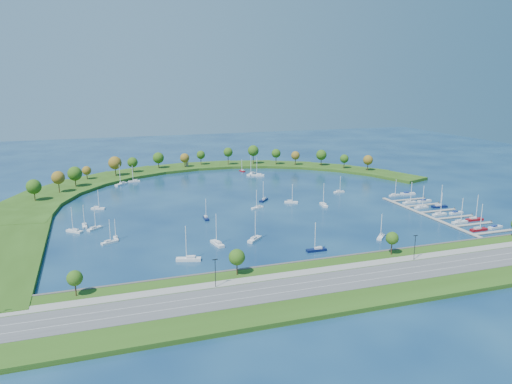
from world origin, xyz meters
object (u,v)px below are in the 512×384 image
object	(u,v)px
moored_boat_17	(339,191)
moored_boat_20	(242,170)
moored_boat_2	(116,238)
moored_boat_3	(291,201)
moored_boat_19	(189,258)
moored_boat_16	(324,204)
moored_boat_4	(134,181)
harbor_tower	(187,164)
docked_boat_6	(421,207)
moored_boat_10	(121,184)
docked_boat_3	(474,219)
moored_boat_15	(251,174)
docked_boat_4	(439,214)
moored_boat_18	(258,175)
docked_boat_8	(409,202)
docked_boat_9	(424,201)
moored_boat_9	(95,228)
moored_boat_0	(264,199)
moored_boat_12	(254,239)
moored_boat_1	(217,243)
docked_boat_1	(495,227)
docked_boat_11	(408,193)
dock_system	(439,215)
moored_boat_7	(317,249)
docked_boat_2	(460,221)
moored_boat_13	(85,225)
docked_boat_5	(456,213)
moored_boat_5	(98,208)
moored_boat_11	(206,217)
docked_boat_7	(439,206)
moored_boat_21	(381,236)
moored_boat_8	(74,230)
docked_boat_10	(394,195)
moored_boat_14	(109,241)
docked_boat_0	(479,229)

from	to	relation	value
moored_boat_17	moored_boat_20	xyz separation A→B (m)	(-37.62, 87.26, -0.02)
moored_boat_2	moored_boat_3	world-z (taller)	moored_boat_3
moored_boat_3	moored_boat_19	size ratio (longest dim) A/B	0.78
moored_boat_16	moored_boat_4	bearing A→B (deg)	53.11
harbor_tower	docked_boat_6	distance (m)	190.79
moored_boat_10	docked_boat_3	xyz separation A→B (m)	(165.74, -144.67, -0.02)
moored_boat_15	docked_boat_3	bearing A→B (deg)	71.03
moored_boat_2	docked_boat_4	world-z (taller)	docked_boat_4
moored_boat_18	docked_boat_8	size ratio (longest dim) A/B	1.11
docked_boat_6	docked_boat_9	world-z (taller)	docked_boat_6
moored_boat_9	moored_boat_0	bearing A→B (deg)	-26.21
moored_boat_12	moored_boat_1	bearing A→B (deg)	137.95
moored_boat_0	docked_boat_1	bearing A→B (deg)	89.20
moored_boat_16	docked_boat_11	size ratio (longest dim) A/B	1.36
dock_system	moored_boat_16	world-z (taller)	moored_boat_16
moored_boat_4	moored_boat_7	distance (m)	177.52
moored_boat_20	docked_boat_2	bearing A→B (deg)	-176.52
moored_boat_13	moored_boat_20	size ratio (longest dim) A/B	1.17
moored_boat_17	docked_boat_5	bearing A→B (deg)	-66.42
moored_boat_1	moored_boat_16	bearing A→B (deg)	-69.52
moored_boat_15	docked_boat_6	xyz separation A→B (m)	(60.47, -121.06, -0.07)
harbor_tower	moored_boat_5	size ratio (longest dim) A/B	0.37
moored_boat_2	moored_boat_11	distance (m)	49.64
moored_boat_7	docked_boat_5	world-z (taller)	moored_boat_7
docked_boat_7	docked_boat_4	bearing A→B (deg)	-119.84
moored_boat_12	dock_system	bearing A→B (deg)	-39.72
harbor_tower	docked_boat_6	bearing A→B (deg)	-57.88
moored_boat_10	moored_boat_21	distance (m)	185.99
moored_boat_8	moored_boat_11	size ratio (longest dim) A/B	1.10
docked_boat_9	moored_boat_17	bearing A→B (deg)	128.65
moored_boat_1	docked_boat_8	bearing A→B (deg)	-85.59
moored_boat_15	docked_boat_6	bearing A→B (deg)	72.26
docked_boat_8	docked_boat_9	size ratio (longest dim) A/B	1.43
moored_boat_1	docked_boat_10	bearing A→B (deg)	-78.32
moored_boat_3	moored_boat_18	bearing A→B (deg)	107.32
moored_boat_2	moored_boat_20	distance (m)	170.84
moored_boat_5	docked_boat_9	bearing A→B (deg)	7.37
moored_boat_8	docked_boat_7	bearing A→B (deg)	-144.66
moored_boat_7	moored_boat_14	bearing A→B (deg)	-23.35
moored_boat_5	moored_boat_10	world-z (taller)	moored_boat_10
docked_boat_2	docked_boat_10	world-z (taller)	docked_boat_2
docked_boat_11	moored_boat_13	bearing A→B (deg)	-171.30
docked_boat_4	docked_boat_7	size ratio (longest dim) A/B	0.94
moored_boat_11	docked_boat_1	world-z (taller)	moored_boat_11
moored_boat_5	docked_boat_0	size ratio (longest dim) A/B	0.85
moored_boat_5	docked_boat_10	world-z (taller)	moored_boat_5
dock_system	moored_boat_7	world-z (taller)	moored_boat_7
moored_boat_9	moored_boat_11	distance (m)	54.81
moored_boat_0	docked_boat_6	world-z (taller)	docked_boat_6
moored_boat_4	moored_boat_11	distance (m)	108.68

